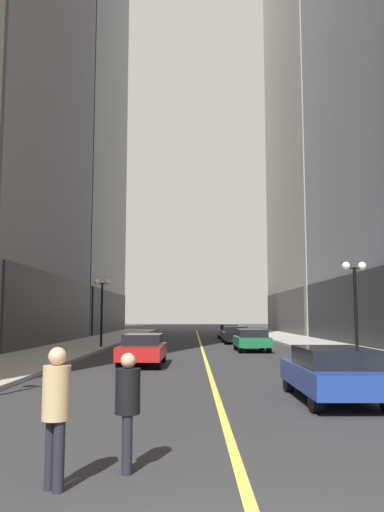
# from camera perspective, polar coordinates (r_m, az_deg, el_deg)

# --- Properties ---
(ground_plane) EXTENTS (200.00, 200.00, 0.00)m
(ground_plane) POSITION_cam_1_polar(r_m,az_deg,el_deg) (39.00, 1.13, -9.61)
(ground_plane) COLOR #2D2D30
(sidewalk_left) EXTENTS (4.50, 78.00, 0.15)m
(sidewalk_left) POSITION_cam_1_polar(r_m,az_deg,el_deg) (39.72, -11.02, -9.33)
(sidewalk_left) COLOR #ADA8A0
(sidewalk_left) RESTS_ON ground
(sidewalk_right) EXTENTS (4.50, 78.00, 0.15)m
(sidewalk_right) POSITION_cam_1_polar(r_m,az_deg,el_deg) (39.99, 13.19, -9.26)
(sidewalk_right) COLOR #ADA8A0
(sidewalk_right) RESTS_ON ground
(lane_centre_stripe) EXTENTS (0.16, 70.00, 0.01)m
(lane_centre_stripe) POSITION_cam_1_polar(r_m,az_deg,el_deg) (39.00, 1.13, -9.61)
(lane_centre_stripe) COLOR #E5D64C
(lane_centre_stripe) RESTS_ON ground
(building_left_far) EXTENTS (15.61, 26.00, 58.81)m
(building_left_far) POSITION_cam_1_polar(r_m,az_deg,el_deg) (71.68, -14.61, 16.02)
(building_left_far) COLOR #4C515B
(building_left_far) RESTS_ON ground
(building_right_far) EXTENTS (14.76, 26.00, 76.43)m
(building_right_far) POSITION_cam_1_polar(r_m,az_deg,el_deg) (75.68, 15.40, 22.16)
(building_right_far) COLOR #A8A399
(building_right_far) RESTS_ON ground
(car_blue) EXTENTS (1.83, 4.51, 1.32)m
(car_blue) POSITION_cam_1_polar(r_m,az_deg,el_deg) (13.68, 15.23, -12.07)
(car_blue) COLOR navy
(car_blue) RESTS_ON ground
(car_red) EXTENTS (1.81, 4.64, 1.32)m
(car_red) POSITION_cam_1_polar(r_m,az_deg,el_deg) (22.75, -5.19, -9.97)
(car_red) COLOR #B21919
(car_red) RESTS_ON ground
(car_green) EXTENTS (1.90, 4.11, 1.32)m
(car_green) POSITION_cam_1_polar(r_m,az_deg,el_deg) (31.57, 6.67, -8.99)
(car_green) COLOR #196038
(car_green) RESTS_ON ground
(car_black) EXTENTS (1.88, 4.28, 1.32)m
(car_black) POSITION_cam_1_polar(r_m,az_deg,el_deg) (40.52, 4.86, -8.46)
(car_black) COLOR black
(car_black) RESTS_ON ground
(car_grey) EXTENTS (1.84, 4.19, 1.32)m
(car_grey) POSITION_cam_1_polar(r_m,az_deg,el_deg) (48.58, 4.14, -8.14)
(car_grey) COLOR slate
(car_grey) RESTS_ON ground
(pedestrian_in_tan_trench) EXTENTS (0.48, 0.48, 1.71)m
(pedestrian_in_tan_trench) POSITION_cam_1_polar(r_m,az_deg,el_deg) (6.86, -14.42, -15.53)
(pedestrian_in_tan_trench) COLOR black
(pedestrian_in_tan_trench) RESTS_ON ground
(pedestrian_in_black_coat) EXTENTS (0.38, 0.38, 1.59)m
(pedestrian_in_black_coat) POSITION_cam_1_polar(r_m,az_deg,el_deg) (7.44, -6.86, -15.58)
(pedestrian_in_black_coat) COLOR black
(pedestrian_in_black_coat) RESTS_ON ground
(street_lamp_left_far) EXTENTS (1.06, 0.36, 4.43)m
(street_lamp_left_far) POSITION_cam_1_polar(r_m,az_deg,el_deg) (33.98, -9.62, -4.48)
(street_lamp_left_far) COLOR black
(street_lamp_left_far) RESTS_ON ground
(street_lamp_right_mid) EXTENTS (1.06, 0.36, 4.43)m
(street_lamp_right_mid) POSITION_cam_1_polar(r_m,az_deg,el_deg) (23.71, 17.48, -3.42)
(street_lamp_right_mid) COLOR black
(street_lamp_right_mid) RESTS_ON ground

